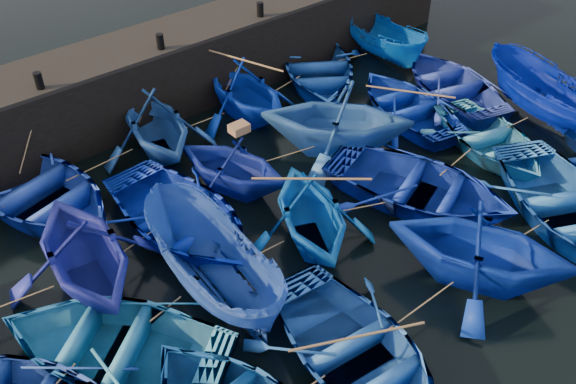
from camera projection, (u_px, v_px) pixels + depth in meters
ground at (368, 274)px, 16.35m from camera, size 120.00×120.00×0.00m
quay_wall at (153, 76)px, 21.90m from camera, size 26.00×2.50×2.50m
quay_top at (147, 41)px, 21.08m from camera, size 26.00×2.50×0.12m
bollard_1 at (39, 81)px, 18.36m from camera, size 0.24×0.24×0.50m
bollard_2 at (160, 42)px, 20.35m from camera, size 0.24×0.24×0.50m
bollard_3 at (260, 9)px, 22.33m from camera, size 0.24×0.24×0.50m
boat_1 at (35, 192)px, 18.00m from camera, size 5.59×6.71×1.20m
boat_2 at (156, 124)px, 19.83m from camera, size 4.41×4.86×2.21m
boat_3 at (245, 90)px, 21.48m from camera, size 3.56×4.13×2.17m
boat_4 at (318, 69)px, 23.80m from camera, size 6.26×6.65×1.12m
boat_5 at (384, 40)px, 25.04m from camera, size 1.93×4.48×1.69m
boat_7 at (84, 250)px, 15.32m from camera, size 4.38×4.93×2.37m
boat_8 at (180, 217)px, 17.20m from camera, size 4.28×5.70×1.13m
boat_9 at (232, 164)px, 18.43m from camera, size 4.26×4.55×1.93m
boat_10 at (337, 117)px, 19.85m from camera, size 6.25×6.27×2.50m
boat_11 at (408, 105)px, 21.87m from camera, size 4.34×5.39×0.99m
boat_12 at (453, 84)px, 22.96m from camera, size 4.89×5.89×1.05m
boat_14 at (114, 342)px, 13.98m from camera, size 6.29×6.56×1.11m
boat_15 at (211, 266)px, 15.19m from camera, size 2.12×5.17×1.97m
boat_16 at (311, 212)px, 16.63m from camera, size 4.81×5.08×2.11m
boat_17 at (420, 187)px, 18.23m from camera, size 5.66×6.56×1.14m
boat_18 at (490, 139)px, 20.29m from camera, size 4.42×5.32×0.95m
boat_19 at (546, 97)px, 21.31m from camera, size 2.55×5.32×1.98m
boat_22 at (356, 353)px, 13.76m from camera, size 4.23×5.55×1.08m
boat_23 at (482, 246)px, 15.41m from camera, size 5.65×5.90×2.40m
boat_24 at (568, 205)px, 17.55m from camera, size 6.22×6.98×1.19m
wooden_crate at (239, 128)px, 17.90m from camera, size 0.53×0.40×0.25m
mooring_ropes at (253, 156)px, 18.89m from camera, size 18.25×11.55×2.10m
loose_oars at (330, 148)px, 17.92m from camera, size 10.88×11.90×1.24m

